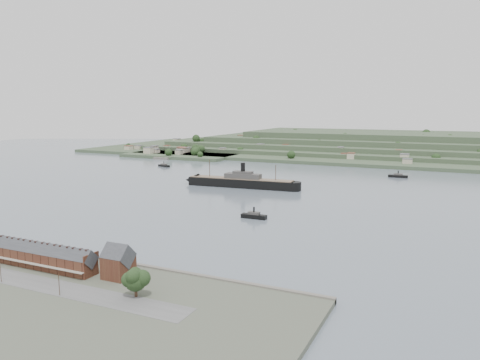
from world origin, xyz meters
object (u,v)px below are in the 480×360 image
at_px(steamship, 238,182).
at_px(tugboat, 254,216).
at_px(gabled_building, 118,262).
at_px(fig_tree, 136,279).
at_px(terrace_row, 41,256).

xyz_separation_m(steamship, tugboat, (57.56, -98.76, -2.91)).
height_order(gabled_building, fig_tree, gabled_building).
relative_size(gabled_building, tugboat, 0.87).
xyz_separation_m(gabled_building, fig_tree, (18.14, -12.73, 0.41)).
bearing_deg(terrace_row, tugboat, 70.62).
relative_size(terrace_row, steamship, 0.53).
relative_size(terrace_row, gabled_building, 3.95).
bearing_deg(steamship, tugboat, -59.77).
height_order(terrace_row, steamship, steamship).
xyz_separation_m(terrace_row, steamship, (-13.96, 222.73, -2.16)).
xyz_separation_m(gabled_building, steamship, (-51.46, 218.71, -3.50)).
distance_m(steamship, tugboat, 114.35).
bearing_deg(tugboat, fig_tree, -84.82).
height_order(tugboat, fig_tree, fig_tree).
xyz_separation_m(terrace_row, tugboat, (43.60, 123.97, -5.07)).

